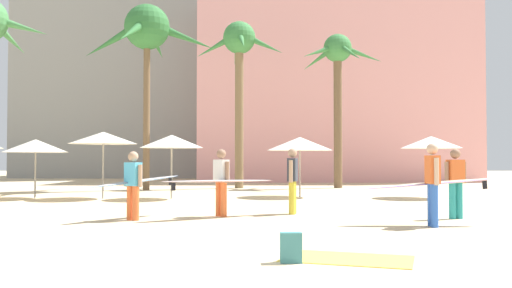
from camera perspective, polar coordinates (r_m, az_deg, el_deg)
name	(u,v)px	position (r m, az deg, el deg)	size (l,w,h in m)	color
ground	(171,282)	(6.61, -8.88, -14.13)	(120.00, 120.00, 0.00)	beige
hotel_pink	(331,88)	(38.38, 7.87, 5.86)	(17.73, 9.24, 12.82)	pink
palm_tree_far_left	(147,34)	(26.42, -11.39, 11.27)	(6.23, 6.30, 8.68)	brown
palm_tree_center	(239,54)	(27.38, -1.78, 9.40)	(4.48, 4.43, 8.30)	brown
palm_tree_right	(337,66)	(27.77, 8.55, 8.07)	(4.23, 4.42, 7.71)	brown
cafe_umbrella_0	(300,144)	(20.75, 4.61, 0.02)	(2.51, 2.51, 2.28)	gray
cafe_umbrella_1	(35,146)	(21.39, -22.15, -0.18)	(2.31, 2.31, 2.16)	gray
cafe_umbrella_2	(431,142)	(21.15, 17.90, 0.17)	(2.23, 2.23, 2.29)	gray
cafe_umbrella_4	(103,138)	(20.52, -15.75, 0.62)	(2.46, 2.46, 2.43)	gray
cafe_umbrella_5	(172,141)	(19.85, -8.86, 0.27)	(2.29, 2.29, 2.31)	gray
beach_towel	(347,259)	(8.06, 9.57, -11.79)	(1.83, 1.02, 0.01)	#F4CC4C
backpack	(291,248)	(7.69, 3.67, -10.84)	(0.30, 0.25, 0.42)	#387577
person_far_left	(221,180)	(13.51, -3.72, -3.81)	(2.83, 1.97, 1.69)	orange
person_mid_right	(431,182)	(12.27, 17.86, -3.82)	(3.07, 0.78, 1.78)	blue
person_near_left	(134,182)	(13.23, -12.67, -3.92)	(2.00, 2.28, 1.62)	orange
person_near_right	(455,180)	(13.95, 20.21, -3.60)	(0.60, 0.33, 1.69)	teal
person_mid_left	(292,178)	(14.25, 3.85, -3.57)	(0.31, 0.61, 1.72)	gold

